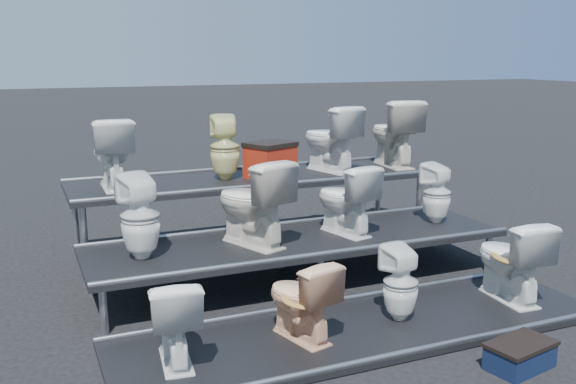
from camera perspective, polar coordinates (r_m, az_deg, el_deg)
name	(u,v)px	position (r m, az deg, el deg)	size (l,w,h in m)	color
ground	(299,282)	(6.56, 1.02, -8.03)	(80.00, 80.00, 0.00)	black
tier_front	(364,329)	(5.48, 6.73, -12.01)	(4.20, 1.20, 0.06)	black
tier_mid	(300,261)	(6.49, 1.03, -6.12)	(4.20, 1.20, 0.46)	black
tier_back	(255,213)	(7.59, -2.99, -1.83)	(4.20, 1.20, 0.86)	black
toilet_0	(173,319)	(4.80, -10.14, -11.06)	(0.37, 0.65, 0.66)	white
toilet_1	(301,299)	(5.10, 1.13, -9.46)	(0.37, 0.65, 0.66)	#EDB186
toilet_2	(401,283)	(5.52, 9.97, -7.96)	(0.29, 0.30, 0.65)	white
toilet_3	(510,259)	(6.19, 19.15, -5.65)	(0.43, 0.75, 0.77)	white
toilet_4	(140,216)	(5.87, -13.01, -2.13)	(0.35, 0.36, 0.78)	white
toilet_5	(252,202)	(6.13, -3.25, -0.92)	(0.47, 0.82, 0.84)	beige
toilet_6	(345,199)	(6.54, 5.09, -0.62)	(0.40, 0.71, 0.72)	white
toilet_7	(437,193)	(7.15, 13.10, -0.08)	(0.29, 0.30, 0.65)	white
toilet_8	(112,153)	(7.05, -15.40, 3.36)	(0.42, 0.74, 0.76)	white
toilet_9	(225,147)	(7.32, -5.64, 3.98)	(0.33, 0.34, 0.74)	beige
toilet_10	(330,138)	(7.82, 3.73, 4.77)	(0.45, 0.79, 0.80)	white
toilet_11	(394,133)	(8.26, 9.37, 5.21)	(0.47, 0.83, 0.85)	beige
red_crate	(270,162)	(7.44, -1.58, 2.69)	(0.50, 0.40, 0.36)	maroon
step_stool	(520,357)	(5.16, 19.92, -13.62)	(0.49, 0.29, 0.18)	black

